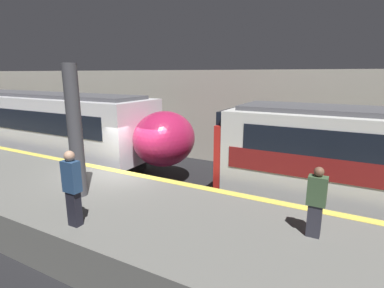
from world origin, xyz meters
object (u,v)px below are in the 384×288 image
at_px(train_modern, 10,121).
at_px(person_walking, 72,187).
at_px(support_pillar_near, 75,132).
at_px(person_waiting, 316,201).

relative_size(train_modern, person_walking, 12.98).
xyz_separation_m(support_pillar_near, person_walking, (1.30, -1.30, -0.90)).
relative_size(support_pillar_near, person_walking, 2.08).
bearing_deg(support_pillar_near, person_waiting, 7.41).
height_order(support_pillar_near, person_waiting, support_pillar_near).
distance_m(train_modern, person_waiting, 17.25).
xyz_separation_m(support_pillar_near, train_modern, (-10.70, 4.45, -1.13)).
bearing_deg(train_modern, support_pillar_near, -22.59).
distance_m(support_pillar_near, train_modern, 11.64).
bearing_deg(support_pillar_near, person_walking, -44.96).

